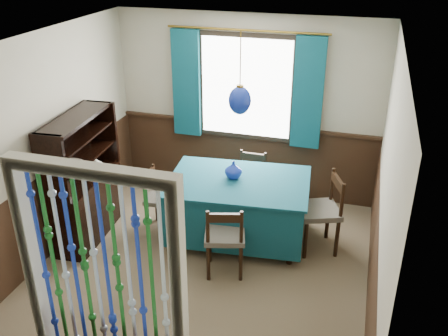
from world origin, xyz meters
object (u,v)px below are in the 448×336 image
(dining_table, at_px, (238,206))
(chair_far, at_px, (250,182))
(chair_near, at_px, (225,237))
(vase_sideboard, at_px, (96,163))
(chair_right, at_px, (321,211))
(vase_table, at_px, (233,170))
(pendant_lamp, at_px, (240,100))
(sideboard, at_px, (85,195))
(bowl_shelf, at_px, (72,163))
(chair_left, at_px, (161,198))

(dining_table, xyz_separation_m, chair_far, (-0.02, 0.69, -0.02))
(chair_near, xyz_separation_m, chair_far, (-0.06, 1.39, -0.03))
(chair_far, xyz_separation_m, vase_sideboard, (-1.72, -0.90, 0.44))
(chair_right, height_order, vase_table, vase_table)
(chair_near, xyz_separation_m, pendant_lamp, (-0.04, 0.70, 1.31))
(chair_right, xyz_separation_m, sideboard, (-2.77, -0.50, 0.05))
(chair_right, bearing_deg, bowl_shelf, 83.92)
(bowl_shelf, bearing_deg, chair_near, -0.83)
(dining_table, relative_size, chair_far, 2.14)
(pendant_lamp, xyz_separation_m, vase_sideboard, (-1.74, -0.21, -0.89))
(chair_right, xyz_separation_m, pendant_lamp, (-0.97, -0.07, 1.27))
(chair_near, xyz_separation_m, chair_left, (-1.02, 0.65, -0.03))
(chair_left, height_order, sideboard, sideboard)
(bowl_shelf, bearing_deg, sideboard, 103.65)
(chair_near, distance_m, vase_sideboard, 1.89)
(chair_right, bearing_deg, sideboard, 78.77)
(dining_table, relative_size, bowl_shelf, 7.90)
(sideboard, bearing_deg, vase_sideboard, 70.89)
(chair_left, height_order, bowl_shelf, bowl_shelf)
(chair_left, relative_size, vase_sideboard, 3.85)
(chair_near, height_order, chair_left, chair_near)
(vase_sideboard, bearing_deg, dining_table, 6.89)
(bowl_shelf, bearing_deg, chair_far, 38.51)
(pendant_lamp, relative_size, vase_sideboard, 4.26)
(chair_near, bearing_deg, sideboard, 156.01)
(vase_table, height_order, bowl_shelf, bowl_shelf)
(chair_far, xyz_separation_m, bowl_shelf, (-1.72, -1.37, 0.65))
(chair_far, height_order, pendant_lamp, pendant_lamp)
(vase_table, relative_size, vase_sideboard, 0.92)
(sideboard, bearing_deg, dining_table, 9.53)
(chair_far, distance_m, pendant_lamp, 1.50)
(chair_left, relative_size, vase_table, 4.19)
(chair_left, distance_m, vase_sideboard, 0.89)
(chair_right, distance_m, bowl_shelf, 2.87)
(chair_left, bearing_deg, vase_sideboard, -82.03)
(chair_near, height_order, bowl_shelf, bowl_shelf)
(bowl_shelf, bearing_deg, chair_right, 15.46)
(pendant_lamp, bearing_deg, dining_table, 0.00)
(chair_near, height_order, chair_right, chair_right)
(chair_far, relative_size, vase_table, 4.22)
(chair_left, bearing_deg, chair_far, 123.76)
(chair_far, relative_size, bowl_shelf, 3.69)
(chair_right, relative_size, pendant_lamp, 1.06)
(sideboard, bearing_deg, chair_right, 6.40)
(chair_near, distance_m, pendant_lamp, 1.48)
(chair_far, relative_size, chair_right, 0.86)
(sideboard, bearing_deg, chair_left, 21.00)
(chair_near, relative_size, chair_right, 0.91)
(chair_far, bearing_deg, chair_right, 149.68)
(sideboard, distance_m, pendant_lamp, 2.21)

